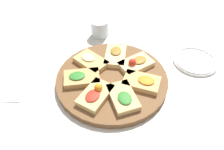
{
  "coord_description": "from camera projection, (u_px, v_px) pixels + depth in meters",
  "views": [
    {
      "loc": [
        0.58,
        0.16,
        0.63
      ],
      "look_at": [
        0.0,
        0.0,
        0.03
      ],
      "focal_mm": 35.0,
      "sensor_mm": 36.0,
      "label": 1
    }
  ],
  "objects": [
    {
      "name": "focaccia_slice_1",
      "position": [
        96.0,
        94.0,
        0.77
      ],
      "size": [
        0.15,
        0.12,
        0.04
      ],
      "color": "#DBB775",
      "rests_on": "serving_board"
    },
    {
      "name": "focaccia_slice_5",
      "position": [
        115.0,
        55.0,
        0.92
      ],
      "size": [
        0.14,
        0.1,
        0.03
      ],
      "color": "#E5C689",
      "rests_on": "serving_board"
    },
    {
      "name": "napkin_stack",
      "position": [
        12.0,
        91.0,
        0.83
      ],
      "size": [
        0.12,
        0.11,
        0.01
      ],
      "primitive_type": "cube",
      "rotation": [
        0.0,
        0.0,
        0.24
      ],
      "color": "white",
      "rests_on": "ground_plane"
    },
    {
      "name": "ground_plane",
      "position": [
        112.0,
        81.0,
        0.87
      ],
      "size": [
        3.0,
        3.0,
        0.0
      ],
      "primitive_type": "plane",
      "color": "beige"
    },
    {
      "name": "serving_board",
      "position": [
        112.0,
        79.0,
        0.86
      ],
      "size": [
        0.43,
        0.43,
        0.02
      ],
      "primitive_type": "cylinder",
      "color": "brown",
      "rests_on": "ground_plane"
    },
    {
      "name": "water_glass",
      "position": [
        100.0,
        28.0,
        1.07
      ],
      "size": [
        0.08,
        0.08,
        0.08
      ],
      "primitive_type": "cylinder",
      "color": "silver",
      "rests_on": "ground_plane"
    },
    {
      "name": "focaccia_slice_2",
      "position": [
        123.0,
        97.0,
        0.76
      ],
      "size": [
        0.16,
        0.14,
        0.03
      ],
      "color": "#DBB775",
      "rests_on": "serving_board"
    },
    {
      "name": "focaccia_slice_6",
      "position": [
        91.0,
        61.0,
        0.9
      ],
      "size": [
        0.14,
        0.16,
        0.03
      ],
      "color": "tan",
      "rests_on": "serving_board"
    },
    {
      "name": "focaccia_slice_4",
      "position": [
        136.0,
        64.0,
        0.88
      ],
      "size": [
        0.16,
        0.15,
        0.04
      ],
      "color": "#E5C689",
      "rests_on": "serving_board"
    },
    {
      "name": "focaccia_slice_3",
      "position": [
        142.0,
        82.0,
        0.81
      ],
      "size": [
        0.09,
        0.14,
        0.03
      ],
      "color": "tan",
      "rests_on": "serving_board"
    },
    {
      "name": "plate_left",
      "position": [
        195.0,
        61.0,
        0.94
      ],
      "size": [
        0.19,
        0.19,
        0.02
      ],
      "color": "white",
      "rests_on": "ground_plane"
    },
    {
      "name": "focaccia_slice_0",
      "position": [
        81.0,
        78.0,
        0.83
      ],
      "size": [
        0.13,
        0.16,
        0.03
      ],
      "color": "tan",
      "rests_on": "serving_board"
    }
  ]
}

